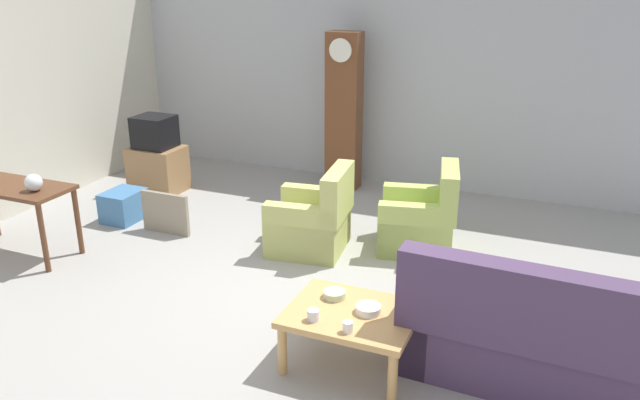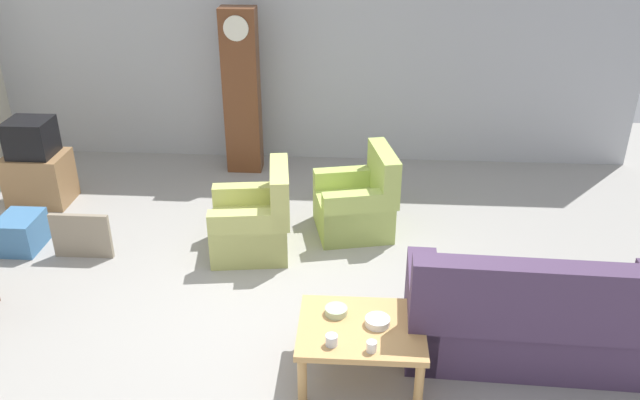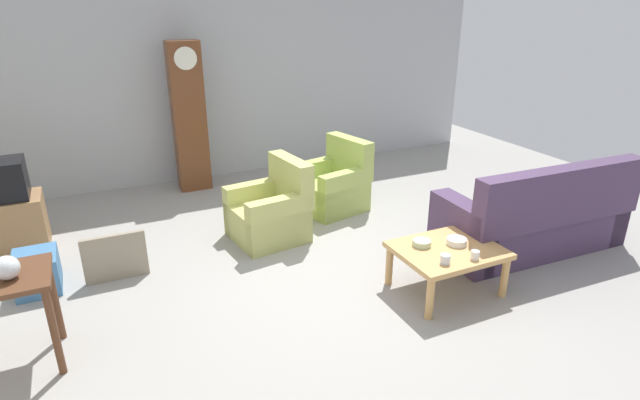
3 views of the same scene
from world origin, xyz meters
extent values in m
plane|color=#999691|center=(0.00, 0.00, 0.00)|extent=(10.40, 10.40, 0.00)
cube|color=#ADAFB5|center=(0.00, 3.60, 1.60)|extent=(8.40, 0.16, 3.20)
cube|color=#4C3856|center=(2.12, -0.41, 0.22)|extent=(2.13, 0.92, 0.44)
cube|color=#4C3856|center=(2.10, -0.77, 0.74)|extent=(2.11, 0.28, 0.60)
cube|color=#4C3856|center=(1.19, -0.37, 0.34)|extent=(0.27, 0.85, 0.68)
cube|color=#C6B284|center=(2.60, -0.38, 0.62)|extent=(0.38, 0.19, 0.36)
cube|color=brown|center=(1.64, -0.34, 0.62)|extent=(0.37, 0.16, 0.36)
cube|color=#B7BC66|center=(-0.44, 1.02, 0.20)|extent=(0.85, 0.85, 0.40)
cube|color=#B7BC66|center=(-0.13, 1.06, 0.66)|extent=(0.28, 0.78, 0.52)
cube|color=#B7BC66|center=(-0.48, 1.32, 0.30)|extent=(0.77, 0.26, 0.60)
cube|color=#B7BC66|center=(-0.40, 0.73, 0.30)|extent=(0.77, 0.26, 0.60)
cube|color=#ACC25E|center=(0.60, 1.51, 0.20)|extent=(0.91, 0.91, 0.40)
cube|color=#ACC25E|center=(0.92, 1.58, 0.66)|extent=(0.34, 0.78, 0.52)
cube|color=#ACC25E|center=(0.54, 1.80, 0.30)|extent=(0.78, 0.32, 0.60)
cube|color=#ACC25E|center=(0.67, 1.22, 0.30)|extent=(0.78, 0.32, 0.60)
cube|color=tan|center=(0.71, -0.76, 0.42)|extent=(0.96, 0.76, 0.05)
cylinder|color=tan|center=(0.28, -1.08, 0.20)|extent=(0.07, 0.07, 0.40)
cylinder|color=tan|center=(1.13, -1.08, 0.20)|extent=(0.07, 0.07, 0.40)
cylinder|color=tan|center=(0.28, -0.44, 0.20)|extent=(0.07, 0.07, 0.40)
cylinder|color=tan|center=(1.13, -0.44, 0.20)|extent=(0.07, 0.07, 0.40)
cube|color=#56331E|center=(-3.22, -0.25, 0.74)|extent=(1.30, 0.56, 0.04)
cylinder|color=#56331E|center=(-2.61, -0.49, 0.36)|extent=(0.06, 0.06, 0.72)
cylinder|color=#56331E|center=(-2.61, -0.02, 0.36)|extent=(0.06, 0.06, 0.72)
cube|color=brown|center=(-0.83, 3.08, 1.04)|extent=(0.44, 0.28, 2.09)
cylinder|color=silver|center=(-0.83, 2.93, 1.87)|extent=(0.30, 0.02, 0.30)
cube|color=#997047|center=(-3.07, 1.97, 0.30)|extent=(0.68, 0.52, 0.61)
cube|color=black|center=(-3.07, 1.97, 0.82)|extent=(0.48, 0.44, 0.42)
cube|color=gray|center=(-2.11, 0.79, 0.24)|extent=(0.60, 0.05, 0.48)
cube|color=teal|center=(-2.81, 0.92, 0.18)|extent=(0.39, 0.48, 0.36)
sphere|color=silver|center=(-2.83, -0.30, 0.85)|extent=(0.18, 0.18, 0.18)
cylinder|color=white|center=(0.78, -1.04, 0.49)|extent=(0.08, 0.08, 0.08)
cylinder|color=silver|center=(0.49, -0.99, 0.49)|extent=(0.09, 0.09, 0.08)
cylinder|color=white|center=(0.83, -0.73, 0.48)|extent=(0.19, 0.19, 0.06)
cylinder|color=#B2C69E|center=(0.51, -0.62, 0.48)|extent=(0.18, 0.18, 0.06)
camera|label=1|loc=(2.10, -4.67, 2.87)|focal=35.60mm
camera|label=2|loc=(0.64, -4.71, 3.50)|focal=36.49mm
camera|label=3|loc=(-2.19, -4.09, 2.62)|focal=28.65mm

